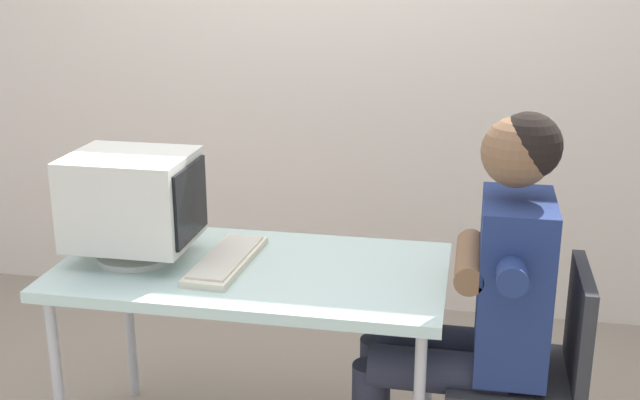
# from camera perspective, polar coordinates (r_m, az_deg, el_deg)

# --- Properties ---
(wall_back) EXTENTS (8.00, 0.10, 3.00)m
(wall_back) POSITION_cam_1_polar(r_m,az_deg,el_deg) (3.90, 4.98, 13.40)
(wall_back) COLOR beige
(wall_back) RESTS_ON ground_plane
(desk) EXTENTS (1.32, 0.70, 0.74)m
(desk) POSITION_cam_1_polar(r_m,az_deg,el_deg) (2.79, -4.79, -5.66)
(desk) COLOR #B7B7BC
(desk) RESTS_ON ground_plane
(crt_monitor) EXTENTS (0.42, 0.34, 0.37)m
(crt_monitor) POSITION_cam_1_polar(r_m,az_deg,el_deg) (2.83, -13.01, -0.04)
(crt_monitor) COLOR silver
(crt_monitor) RESTS_ON desk
(keyboard) EXTENTS (0.18, 0.47, 0.03)m
(keyboard) POSITION_cam_1_polar(r_m,az_deg,el_deg) (2.79, -6.62, -4.24)
(keyboard) COLOR beige
(keyboard) RESTS_ON desk
(office_chair) EXTENTS (0.42, 0.42, 0.82)m
(office_chair) POSITION_cam_1_polar(r_m,az_deg,el_deg) (2.76, 14.73, -11.32)
(office_chair) COLOR #4C4C51
(office_chair) RESTS_ON ground_plane
(person_seated) EXTENTS (0.73, 0.56, 1.31)m
(person_seated) POSITION_cam_1_polar(r_m,az_deg,el_deg) (2.64, 11.05, -6.49)
(person_seated) COLOR navy
(person_seated) RESTS_ON ground_plane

